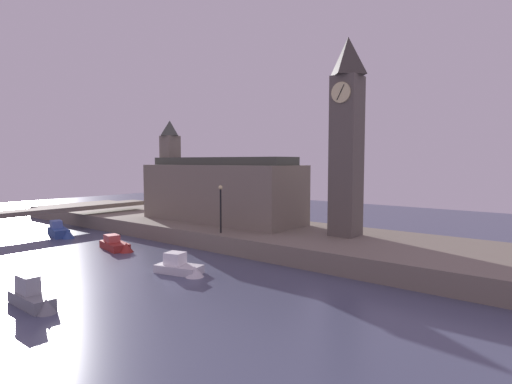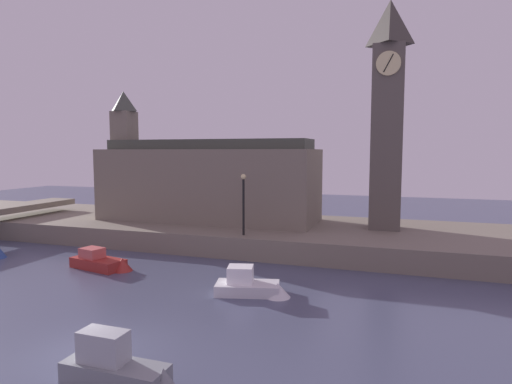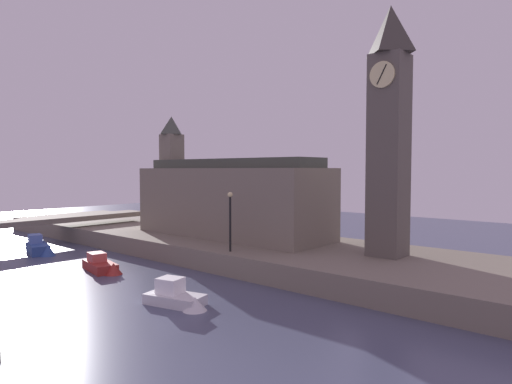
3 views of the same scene
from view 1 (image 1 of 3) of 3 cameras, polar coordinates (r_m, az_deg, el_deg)
name	(u,v)px [view 1 (image 1 of 3)]	position (r m, az deg, el deg)	size (l,w,h in m)	color
ground_plane	(41,291)	(28.59, -27.46, -11.99)	(120.00, 120.00, 0.00)	#474C66
far_embankment	(252,233)	(40.50, -0.51, -5.71)	(70.00, 12.00, 1.50)	slate
clock_tower	(347,134)	(35.51, 12.37, 7.73)	(2.42, 2.46, 16.40)	#5B544C
parliament_hall	(218,189)	(43.76, -5.20, 0.34)	(18.01, 6.27, 10.94)	slate
streetlamp	(221,204)	(36.16, -4.89, -1.59)	(0.36, 0.36, 4.18)	black
boat_dinghy_red	(117,245)	(38.52, -18.51, -6.96)	(4.44, 2.20, 1.35)	maroon
boat_tour_blue	(60,231)	(47.37, -25.31, -4.91)	(4.88, 2.40, 1.63)	#2D4C93
boat_cruiser_grey	(33,297)	(25.62, -28.27, -12.63)	(3.92, 1.17, 1.70)	gray
boat_ferry_white	(183,268)	(29.51, -10.07, -10.20)	(4.20, 2.31, 1.48)	silver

